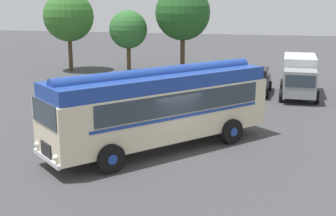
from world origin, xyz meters
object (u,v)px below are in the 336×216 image
Objects in this scene: box_van at (299,75)px; car_near_left at (217,81)px; car_mid_left at (255,81)px; vintage_bus at (160,105)px.

car_near_left is at bearing -174.86° from box_van.
car_mid_left is (2.49, 0.62, 0.00)m from car_near_left.
box_van is at bearing -3.09° from car_mid_left.
box_van is at bearing 63.17° from vintage_bus.
car_near_left is 5.29m from box_van.
vintage_bus is 13.80m from box_van.
vintage_bus reaches higher than car_near_left.
vintage_bus is 2.09× the size of car_near_left.
car_mid_left is (3.47, 12.45, -1.05)m from vintage_bus.
box_van is (6.22, 12.30, -0.53)m from vintage_bus.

